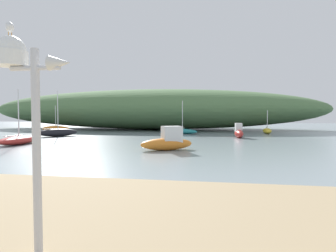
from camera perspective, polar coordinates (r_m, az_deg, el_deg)
The scene contains 11 objects.
ground_plane at distance 14.58m, azimuth -23.51°, elevation -6.61°, with size 120.00×120.00×0.00m, color gray.
distant_hill at distance 41.86m, azimuth -3.36°, elevation 3.34°, with size 49.12×14.80×5.74m, color #517547.
mast_structure at distance 4.66m, azimuth -27.36°, elevation 8.65°, with size 1.16×0.47×3.17m.
seagull_on_radar at distance 4.90m, azimuth -29.04°, elevation 16.91°, with size 0.26×0.27×0.23m.
sailboat_off_point at distance 23.64m, azimuth -27.58°, elevation -2.47°, with size 1.50×4.10×4.05m.
motorboat_near_shore at distance 27.60m, azimuth 13.94°, elevation -1.21°, with size 0.89×2.56×1.35m.
sailboat_centre_water at distance 38.50m, azimuth -21.49°, elevation -0.49°, with size 3.55×1.78×3.26m.
sailboat_west_reach at distance 30.01m, azimuth -21.08°, elevation -1.20°, with size 3.47×3.39×4.46m.
sailboat_mid_channel at distance 32.00m, azimuth 2.89°, elevation -1.02°, with size 4.08×3.23×3.67m.
sailboat_far_right at distance 34.01m, azimuth 19.18°, elevation -0.91°, with size 1.05×2.72×2.62m.
motorboat_inner_mooring at distance 17.61m, azimuth 0.01°, elevation -3.09°, with size 3.43×2.53×1.48m.
Camera 1 is at (7.83, -12.09, 2.25)m, focal length 30.54 mm.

